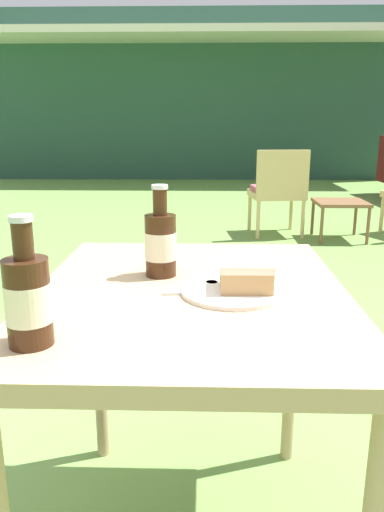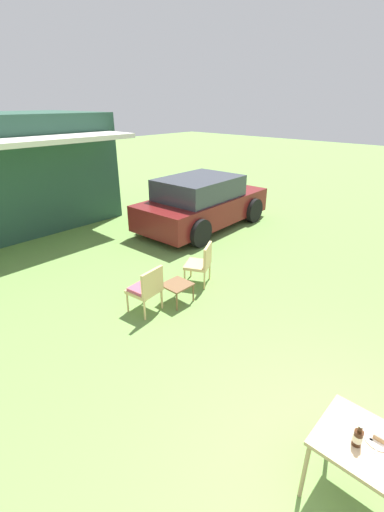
{
  "view_description": "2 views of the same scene",
  "coord_description": "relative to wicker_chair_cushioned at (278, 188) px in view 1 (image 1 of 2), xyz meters",
  "views": [
    {
      "loc": [
        0.03,
        -1.07,
        1.1
      ],
      "look_at": [
        0.0,
        0.1,
        0.78
      ],
      "focal_mm": 35.0,
      "sensor_mm": 36.0,
      "label": 1
    },
    {
      "loc": [
        -2.46,
        -0.23,
        3.36
      ],
      "look_at": [
        1.52,
        3.48,
        0.9
      ],
      "focal_mm": 24.0,
      "sensor_mm": 36.0,
      "label": 2
    }
  ],
  "objects": [
    {
      "name": "fork",
      "position": [
        -0.69,
        -3.83,
        0.26
      ],
      "size": [
        0.2,
        0.03,
        0.01
      ],
      "color": "silver",
      "rests_on": "patio_table"
    },
    {
      "name": "wicker_chair_cushioned",
      "position": [
        0.0,
        0.0,
        0.0
      ],
      "size": [
        0.55,
        0.51,
        0.84
      ],
      "rotation": [
        0.0,
        0.0,
        3.26
      ],
      "color": "tan",
      "rests_on": "ground_plane"
    },
    {
      "name": "patio_table",
      "position": [
        -0.73,
        -3.8,
        0.19
      ],
      "size": [
        0.7,
        0.86,
        0.73
      ],
      "color": "tan",
      "rests_on": "ground_plane"
    },
    {
      "name": "garden_side_table",
      "position": [
        0.57,
        -0.16,
        -0.14
      ],
      "size": [
        0.47,
        0.46,
        0.37
      ],
      "color": "brown",
      "rests_on": "ground_plane"
    },
    {
      "name": "cola_bottle_far",
      "position": [
        -1.0,
        -4.1,
        0.34
      ],
      "size": [
        0.08,
        0.08,
        0.22
      ],
      "color": "#381E0F",
      "rests_on": "patio_table"
    },
    {
      "name": "cola_bottle_near",
      "position": [
        -0.81,
        -3.7,
        0.34
      ],
      "size": [
        0.08,
        0.08,
        0.22
      ],
      "color": "#381E0F",
      "rests_on": "patio_table"
    },
    {
      "name": "loose_bottle_cap",
      "position": [
        -0.69,
        -3.78,
        0.27
      ],
      "size": [
        0.03,
        0.03,
        0.01
      ],
      "color": "silver",
      "rests_on": "patio_table"
    },
    {
      "name": "cake_on_plate",
      "position": [
        -0.63,
        -3.83,
        0.29
      ],
      "size": [
        0.23,
        0.23,
        0.07
      ],
      "color": "silver",
      "rests_on": "patio_table"
    },
    {
      "name": "cabin_building",
      "position": [
        -0.97,
        6.65,
        1.08
      ],
      "size": [
        8.03,
        4.85,
        3.08
      ],
      "color": "#284C3D",
      "rests_on": "ground_plane"
    }
  ]
}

